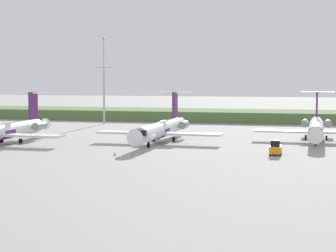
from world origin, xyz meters
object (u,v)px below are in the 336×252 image
(antenna_mast, at_px, (104,88))
(baggage_tug, at_px, (276,149))
(regional_jet_second, at_px, (161,129))
(regional_jet_third, at_px, (316,127))
(safety_cone_mid_marker, at_px, (132,154))
(regional_jet_nearest, at_px, (6,130))
(safety_cone_front_marker, at_px, (115,154))

(antenna_mast, distance_m, baggage_tug, 70.42)
(regional_jet_second, bearing_deg, regional_jet_third, 20.15)
(regional_jet_second, height_order, regional_jet_third, same)
(antenna_mast, xyz_separation_m, safety_cone_mid_marker, (26.60, -58.26, -8.92))
(safety_cone_mid_marker, bearing_deg, baggage_tug, 17.90)
(antenna_mast, relative_size, safety_cone_mid_marker, 40.20)
(antenna_mast, bearing_deg, baggage_tug, -47.52)
(regional_jet_nearest, distance_m, safety_cone_mid_marker, 28.18)
(regional_jet_nearest, distance_m, safety_cone_front_marker, 25.46)
(regional_jet_nearest, xyz_separation_m, regional_jet_third, (52.91, 19.54, 0.00))
(regional_jet_third, distance_m, safety_cone_front_marker, 41.04)
(regional_jet_nearest, bearing_deg, baggage_tug, -3.27)
(regional_jet_nearest, bearing_deg, regional_jet_second, 20.39)
(safety_cone_mid_marker, bearing_deg, regional_jet_nearest, 160.53)
(regional_jet_second, bearing_deg, baggage_tug, -29.92)
(antenna_mast, bearing_deg, safety_cone_mid_marker, -65.46)
(regional_jet_nearest, height_order, regional_jet_third, same)
(baggage_tug, xyz_separation_m, safety_cone_mid_marker, (-20.64, -6.67, -0.73))
(regional_jet_nearest, xyz_separation_m, baggage_tug, (47.12, -2.69, -1.53))
(antenna_mast, xyz_separation_m, safety_cone_front_marker, (23.77, -58.04, -8.92))
(regional_jet_nearest, xyz_separation_m, antenna_mast, (-0.12, 48.90, 6.66))
(regional_jet_nearest, bearing_deg, safety_cone_front_marker, -21.15)
(antenna_mast, height_order, baggage_tug, antenna_mast)
(regional_jet_third, distance_m, safety_cone_mid_marker, 39.23)
(regional_jet_nearest, xyz_separation_m, safety_cone_front_marker, (23.65, -9.15, -2.26))
(regional_jet_nearest, xyz_separation_m, regional_jet_second, (25.78, 9.58, 0.00))
(regional_jet_third, height_order, safety_cone_mid_marker, regional_jet_third)
(regional_jet_nearest, height_order, antenna_mast, antenna_mast)
(regional_jet_third, bearing_deg, regional_jet_second, -159.85)
(regional_jet_second, height_order, antenna_mast, antenna_mast)
(baggage_tug, relative_size, safety_cone_mid_marker, 5.82)
(regional_jet_second, relative_size, baggage_tug, 9.69)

